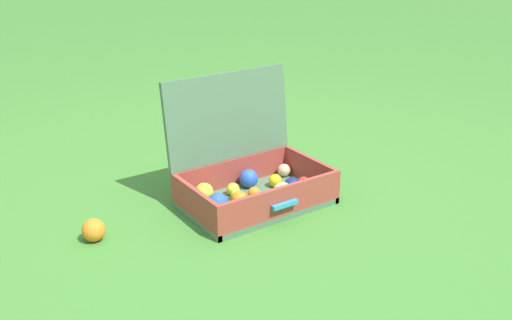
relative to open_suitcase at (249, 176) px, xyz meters
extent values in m
plane|color=#3D7A2D|center=(-0.07, -0.07, -0.11)|extent=(16.00, 16.00, 0.00)
cube|color=#4C7051|center=(0.00, -0.05, -0.09)|extent=(0.56, 0.35, 0.03)
cube|color=#9E3D33|center=(-0.27, -0.05, -0.04)|extent=(0.02, 0.35, 0.14)
cube|color=#9E3D33|center=(0.27, -0.05, -0.04)|extent=(0.02, 0.35, 0.14)
cube|color=#9E3D33|center=(0.00, -0.21, -0.04)|extent=(0.52, 0.02, 0.14)
cube|color=#9E3D33|center=(0.00, 0.12, -0.04)|extent=(0.52, 0.02, 0.14)
cube|color=#4C7051|center=(0.00, 0.15, 0.21)|extent=(0.56, 0.06, 0.35)
cube|color=teal|center=(0.00, -0.24, -0.03)|extent=(0.11, 0.02, 0.02)
sphere|color=navy|center=(0.14, -0.10, -0.05)|extent=(0.07, 0.07, 0.07)
sphere|color=orange|center=(-0.09, -0.07, -0.05)|extent=(0.07, 0.07, 0.07)
sphere|color=red|center=(0.21, -0.08, -0.06)|extent=(0.05, 0.05, 0.05)
sphere|color=#D1B784|center=(0.08, -0.12, -0.04)|extent=(0.08, 0.08, 0.08)
sphere|color=#CCDB38|center=(-0.17, 0.05, -0.05)|extent=(0.07, 0.07, 0.07)
sphere|color=blue|center=(-0.19, -0.08, -0.04)|extent=(0.08, 0.08, 0.08)
sphere|color=navy|center=(-0.23, 0.02, -0.06)|extent=(0.04, 0.04, 0.04)
sphere|color=#CCDB38|center=(-0.05, 0.03, -0.06)|extent=(0.05, 0.05, 0.05)
sphere|color=#CCDB38|center=(-0.07, -0.02, -0.06)|extent=(0.05, 0.05, 0.05)
sphere|color=blue|center=(0.04, 0.06, -0.04)|extent=(0.08, 0.08, 0.08)
sphere|color=orange|center=(-0.01, -0.05, -0.06)|extent=(0.05, 0.05, 0.05)
sphere|color=yellow|center=(0.13, 0.00, -0.06)|extent=(0.05, 0.05, 0.05)
sphere|color=navy|center=(0.03, -0.16, -0.06)|extent=(0.05, 0.05, 0.05)
sphere|color=#D1B784|center=(0.23, 0.07, -0.05)|extent=(0.06, 0.06, 0.06)
sphere|color=orange|center=(-0.62, 0.04, -0.07)|extent=(0.08, 0.08, 0.08)
camera|label=1|loc=(-1.17, -1.77, 0.93)|focal=41.31mm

